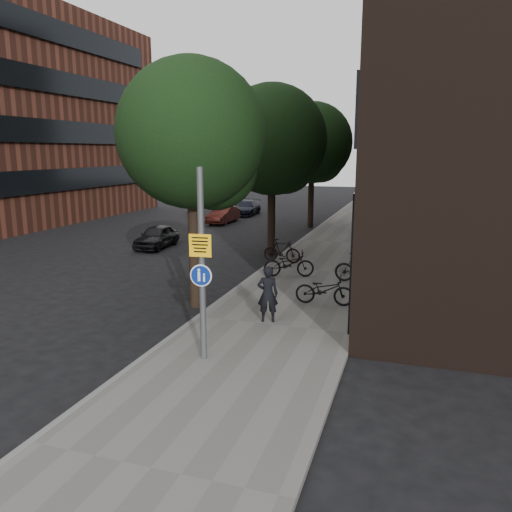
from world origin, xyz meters
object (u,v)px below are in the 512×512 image
at_px(signpost, 202,265).
at_px(pedestrian, 268,294).
at_px(parked_bike_facade_near, 324,290).
at_px(parked_car_near, 157,236).

distance_m(signpost, pedestrian, 3.27).
height_order(pedestrian, parked_bike_facade_near, pedestrian).
bearing_deg(parked_car_near, parked_bike_facade_near, -40.10).
relative_size(pedestrian, parked_car_near, 0.48).
bearing_deg(signpost, parked_car_near, 116.91).
xyz_separation_m(signpost, pedestrian, (0.68, 2.88, -1.40)).
distance_m(signpost, parked_car_near, 14.71).
xyz_separation_m(parked_bike_facade_near, parked_car_near, (-9.87, 7.31, -0.03)).
height_order(signpost, pedestrian, signpost).
bearing_deg(pedestrian, parked_car_near, -63.05).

